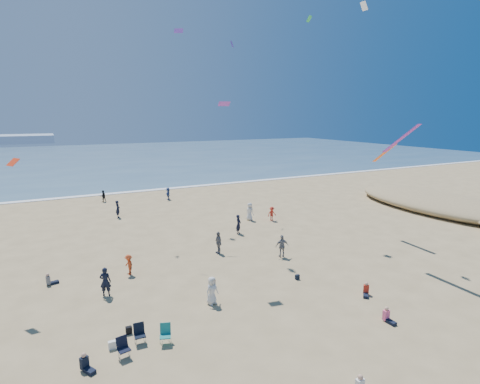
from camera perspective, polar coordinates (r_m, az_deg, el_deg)
name	(u,v)px	position (r m, az deg, el deg)	size (l,w,h in m)	color
ocean	(81,159)	(105.90, -23.04, 4.69)	(220.00, 100.00, 0.06)	#476B84
surf_line	(110,194)	(56.62, -19.17, -0.25)	(220.00, 1.20, 0.08)	white
standing_flyers	(207,244)	(30.63, -5.03, -7.84)	(27.95, 51.91, 1.91)	black
seated_group	(244,318)	(21.05, 0.67, -18.58)	(18.66, 17.47, 0.84)	white
chair_cluster	(143,339)	(19.77, -14.51, -20.89)	(2.73, 1.46, 1.00)	black
white_tote	(112,345)	(20.32, -18.91, -21.19)	(0.35, 0.20, 0.40)	white
black_backpack	(129,330)	(21.24, -16.58, -19.53)	(0.30, 0.22, 0.38)	black
navy_bag	(297,277)	(26.51, 8.73, -12.68)	(0.28, 0.18, 0.34)	black
kites_aloft	(314,68)	(28.36, 11.15, 17.98)	(38.56, 40.99, 27.00)	#6C33A4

